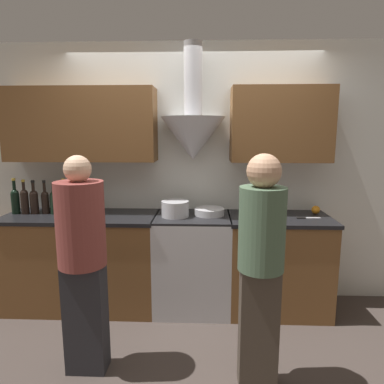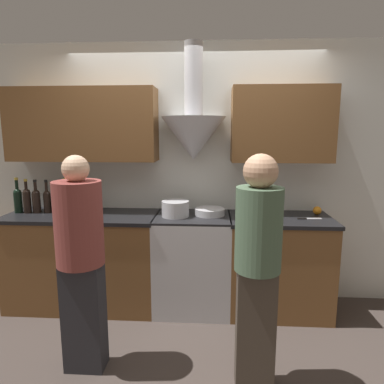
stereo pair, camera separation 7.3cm
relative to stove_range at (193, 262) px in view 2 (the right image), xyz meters
name	(u,v)px [view 2 (the right image)]	position (x,y,z in m)	size (l,w,h in m)	color
ground_plane	(190,326)	(0.00, -0.34, -0.47)	(12.00, 12.00, 0.00)	#423833
wall_back	(186,158)	(-0.09, 0.26, 1.00)	(8.40, 0.62, 2.60)	silver
counter_left	(84,260)	(-1.09, 0.00, 0.00)	(1.48, 0.62, 0.94)	brown
counter_right	(278,264)	(0.83, 0.00, 0.00)	(0.96, 0.62, 0.94)	brown
stove_range	(193,262)	(0.00, 0.00, 0.00)	(0.72, 0.60, 0.94)	silver
wine_bottle_0	(18,199)	(-1.74, 0.03, 0.60)	(0.08, 0.08, 0.35)	black
wine_bottle_1	(27,199)	(-1.64, 0.02, 0.60)	(0.07, 0.07, 0.34)	black
wine_bottle_2	(36,200)	(-1.55, 0.03, 0.60)	(0.08, 0.08, 0.33)	black
wine_bottle_3	(47,200)	(-1.45, 0.04, 0.59)	(0.07, 0.07, 0.33)	black
wine_bottle_4	(56,200)	(-1.36, 0.04, 0.59)	(0.08, 0.08, 0.31)	black
wine_bottle_5	(66,199)	(-1.26, 0.04, 0.60)	(0.08, 0.08, 0.35)	black
wine_bottle_6	(74,199)	(-1.17, 0.03, 0.61)	(0.07, 0.07, 0.34)	black
wine_bottle_7	(83,201)	(-1.08, 0.02, 0.59)	(0.08, 0.08, 0.33)	black
stock_pot	(175,209)	(-0.16, -0.03, 0.54)	(0.26, 0.26, 0.15)	silver
mixing_bowl	(210,212)	(0.16, 0.05, 0.50)	(0.29, 0.29, 0.06)	silver
orange_fruit	(317,210)	(1.21, 0.13, 0.51)	(0.08, 0.08, 0.08)	orange
saucepan	(270,213)	(0.72, -0.03, 0.51)	(0.17, 0.17, 0.08)	silver
chefs_knife	(310,219)	(1.09, -0.06, 0.47)	(0.22, 0.04, 0.01)	silver
person_foreground_left	(81,256)	(-0.73, -0.94, 0.40)	(0.33, 0.33, 1.58)	#28282D
person_foreground_right	(257,262)	(0.49, -1.05, 0.43)	(0.30, 0.30, 1.60)	#473D33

